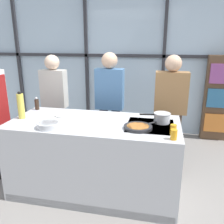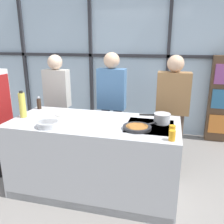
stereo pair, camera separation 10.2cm
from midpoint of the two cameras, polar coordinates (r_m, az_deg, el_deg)
The scene contains 15 objects.
ground_plane at distance 3.21m, azimuth -3.07°, elevation -17.89°, with size 18.00×18.00×0.00m, color gray.
back_window_wall at distance 4.83m, azimuth 4.55°, elevation 11.78°, with size 6.40×0.10×2.80m.
bookshelf at distance 4.78m, azimuth 25.63°, elevation 2.66°, with size 0.48×0.19×1.58m.
demo_island at distance 2.97m, azimuth -3.19°, elevation -10.65°, with size 1.99×0.90×0.92m.
spectator_far_left at distance 3.88m, azimuth -12.26°, elevation 3.14°, with size 0.40×0.23×1.62m.
spectator_center_left at distance 3.58m, azimuth 0.72°, elevation 2.76°, with size 0.42×0.23×1.67m.
spectator_center_right at distance 3.50m, azimuth 15.13°, elevation 1.29°, with size 0.46×0.23×1.64m.
frying_pan at distance 2.57m, azimuth 7.33°, elevation -3.66°, with size 0.44×0.44×0.04m.
saucepan at distance 2.77m, azimuth 12.92°, elevation -1.45°, with size 0.35×0.19×0.12m.
white_plate at distance 3.08m, azimuth -10.29°, elevation -0.54°, with size 0.24×0.24×0.01m, color white.
mixing_bowl at distance 2.69m, azimuth -13.98°, elevation -2.78°, with size 0.25×0.25×0.06m.
oil_bottle at distance 3.08m, azimuth -19.87°, elevation 1.60°, with size 0.08×0.08×0.33m.
pepper_grinder at distance 3.42m, azimuth -16.35°, elevation 2.02°, with size 0.06×0.06×0.17m.
juice_glass_near at distance 2.34m, azimuth 15.47°, elevation -5.47°, with size 0.06×0.06×0.10m, color orange.
juice_glass_far at distance 2.47m, azimuth 15.42°, elevation -4.26°, with size 0.06×0.06×0.10m, color orange.
Camera 2 is at (0.85, -2.50, 1.83)m, focal length 38.00 mm.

